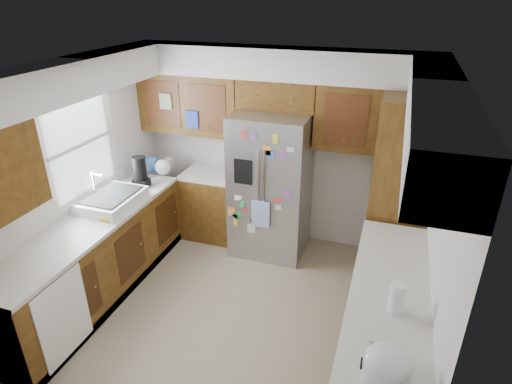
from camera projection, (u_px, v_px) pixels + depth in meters
floor at (237, 305)px, 4.62m from camera, size 3.60×3.60×0.00m
room_shell at (237, 132)px, 4.17m from camera, size 3.64×3.24×2.52m
left_counter_run at (125, 248)px, 4.85m from camera, size 1.36×3.20×0.92m
right_counter_run at (383, 340)px, 3.60m from camera, size 0.63×2.25×0.92m
pantry at (400, 191)px, 4.71m from camera, size 0.60×0.90×2.15m
fridge at (271, 185)px, 5.26m from camera, size 0.90×0.79×1.80m
bridge_cabinet at (278, 94)px, 4.98m from camera, size 0.96×0.34×0.35m
fridge_top_items at (272, 68)px, 4.85m from camera, size 0.50×0.32×0.26m
sink_assembly at (112, 200)px, 4.70m from camera, size 0.52×0.71×0.37m
left_counter_clutter at (150, 170)px, 5.31m from camera, size 0.35×0.92×0.38m
rice_cooker at (386, 367)px, 2.55m from camera, size 0.29×0.28×0.25m
paper_towel at (397, 298)px, 3.13m from camera, size 0.11×0.11×0.25m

